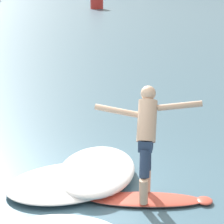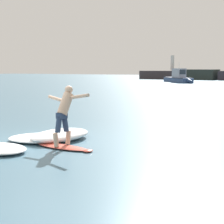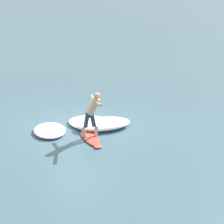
% 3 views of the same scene
% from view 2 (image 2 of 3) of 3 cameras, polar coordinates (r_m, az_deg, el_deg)
% --- Properties ---
extents(ground_plane, '(200.00, 200.00, 0.00)m').
position_cam_2_polar(ground_plane, '(11.18, -12.10, -4.76)').
color(ground_plane, '#43687D').
extents(surfboard, '(1.90, 0.64, 0.21)m').
position_cam_2_polar(surfboard, '(10.41, -7.46, -5.30)').
color(surfboard, '#D75241').
rests_on(surfboard, ground).
extents(surfer, '(1.58, 0.75, 1.64)m').
position_cam_2_polar(surfer, '(10.35, -7.22, 0.27)').
color(surfer, tan).
rests_on(surfer, surfboard).
extents(fishing_boat_near_jetty, '(7.08, 7.49, 3.03)m').
position_cam_2_polar(fishing_boat_near_jetty, '(57.89, 10.11, 5.15)').
color(fishing_boat_near_jetty, navy).
rests_on(fishing_boat_near_jetty, ground).
extents(wave_foam_at_tail, '(1.78, 1.41, 0.18)m').
position_cam_2_polar(wave_foam_at_tail, '(10.32, -16.74, -5.36)').
color(wave_foam_at_tail, white).
rests_on(wave_foam_at_tail, ground).
extents(wave_foam_at_nose, '(2.52, 2.38, 0.18)m').
position_cam_2_polar(wave_foam_at_nose, '(11.58, -10.63, -3.88)').
color(wave_foam_at_nose, white).
rests_on(wave_foam_at_nose, ground).
extents(wave_foam_beside, '(1.48, 2.27, 0.33)m').
position_cam_2_polar(wave_foam_beside, '(11.50, -7.88, -3.51)').
color(wave_foam_beside, white).
rests_on(wave_foam_beside, ground).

